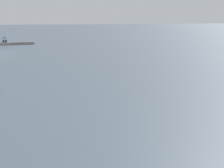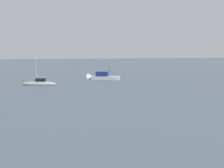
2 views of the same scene
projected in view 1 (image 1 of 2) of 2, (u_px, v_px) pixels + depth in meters
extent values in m
plane|color=slate|center=(4.00, 53.00, 52.70)|extent=(500.00, 500.00, 0.00)
cube|color=gray|center=(28.00, 43.00, 70.96)|extent=(2.68, 1.69, 0.63)
cube|color=gray|center=(16.00, 43.00, 70.04)|extent=(2.68, 1.69, 0.63)
cube|color=gray|center=(4.00, 44.00, 69.13)|extent=(2.68, 1.69, 0.63)
cube|color=#1E2333|center=(6.00, 42.00, 69.02)|extent=(0.37, 0.43, 0.16)
cube|color=#232328|center=(6.00, 41.00, 69.23)|extent=(0.41, 0.23, 0.52)
sphere|color=tan|center=(6.00, 40.00, 69.16)|extent=(0.22, 0.22, 0.22)
cube|color=#1E2333|center=(4.00, 42.00, 68.72)|extent=(0.37, 0.43, 0.16)
cube|color=navy|center=(3.00, 41.00, 68.94)|extent=(0.41, 0.23, 0.52)
sphere|color=tan|center=(3.00, 40.00, 68.86)|extent=(0.22, 0.22, 0.22)
cylinder|color=black|center=(5.00, 40.00, 68.99)|extent=(0.02, 0.02, 1.05)
cone|color=navy|center=(4.00, 37.00, 68.86)|extent=(1.45, 1.45, 0.25)
sphere|color=black|center=(4.00, 37.00, 68.83)|extent=(0.05, 0.05, 0.05)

